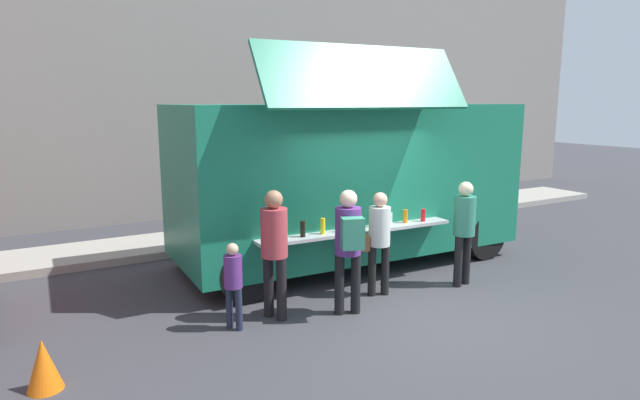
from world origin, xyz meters
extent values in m
plane|color=#38383D|center=(0.00, 0.00, 0.00)|extent=(60.00, 60.00, 0.00)
cube|color=#9E998E|center=(-3.46, 5.18, 0.07)|extent=(28.00, 1.60, 0.15)
cube|color=gray|center=(-2.46, 9.08, 5.40)|extent=(32.00, 2.40, 10.79)
cube|color=#197655|center=(0.54, 2.58, 1.60)|extent=(6.24, 2.66, 2.60)
cube|color=#197655|center=(-0.13, 1.07, 3.31)|extent=(3.41, 0.80, 0.96)
cube|color=black|center=(-0.12, 1.44, 1.91)|extent=(3.22, 0.21, 1.17)
cube|color=#B7B7BC|center=(-0.13, 1.23, 0.95)|extent=(3.39, 0.47, 0.05)
cylinder|color=yellow|center=(-1.39, 1.32, 1.07)|extent=(0.08, 0.08, 0.20)
cylinder|color=black|center=(-1.10, 1.24, 1.09)|extent=(0.08, 0.08, 0.24)
cylinder|color=yellow|center=(-0.75, 1.25, 1.09)|extent=(0.07, 0.07, 0.24)
cylinder|color=yellow|center=(-0.43, 1.20, 1.07)|extent=(0.07, 0.07, 0.20)
cylinder|color=orange|center=(-0.11, 1.25, 1.06)|extent=(0.07, 0.07, 0.18)
cylinder|color=silver|center=(0.21, 1.24, 1.08)|extent=(0.07, 0.07, 0.21)
cylinder|color=silver|center=(0.51, 1.24, 1.07)|extent=(0.07, 0.07, 0.20)
cylinder|color=orange|center=(0.82, 1.23, 1.08)|extent=(0.08, 0.08, 0.22)
cylinder|color=red|center=(1.14, 1.16, 1.08)|extent=(0.08, 0.08, 0.21)
cube|color=black|center=(3.56, 2.47, 2.07)|extent=(0.15, 2.08, 1.14)
cylinder|color=black|center=(2.95, 3.57, 0.45)|extent=(0.90, 0.28, 0.90)
cylinder|color=black|center=(2.88, 1.42, 0.45)|extent=(0.90, 0.28, 0.90)
cylinder|color=black|center=(-1.80, 3.74, 0.45)|extent=(0.90, 0.28, 0.90)
cylinder|color=black|center=(-1.87, 1.59, 0.45)|extent=(0.90, 0.28, 0.90)
cone|color=orange|center=(-4.64, 0.31, 0.28)|extent=(0.36, 0.36, 0.55)
cylinder|color=#2C5E37|center=(4.67, 4.88, 0.51)|extent=(0.60, 0.60, 1.02)
cylinder|color=black|center=(-0.10, 0.86, 0.39)|extent=(0.13, 0.13, 0.79)
cylinder|color=black|center=(0.10, 0.80, 0.39)|extent=(0.13, 0.13, 0.79)
cylinder|color=silver|center=(0.00, 0.83, 1.09)|extent=(0.33, 0.33, 0.60)
sphere|color=#D7A187|center=(0.00, 0.83, 1.50)|extent=(0.22, 0.22, 0.22)
cube|color=brown|center=(-0.25, 0.91, 0.84)|extent=(0.22, 0.19, 0.23)
cylinder|color=black|center=(-0.92, 0.49, 0.43)|extent=(0.14, 0.14, 0.87)
cylinder|color=black|center=(-0.71, 0.41, 0.43)|extent=(0.14, 0.14, 0.87)
cylinder|color=#5A2C77|center=(-0.82, 0.45, 1.19)|extent=(0.36, 0.36, 0.66)
sphere|color=beige|center=(-0.82, 0.45, 1.64)|extent=(0.24, 0.24, 0.24)
cube|color=#328265|center=(-0.91, 0.20, 1.23)|extent=(0.34, 0.28, 0.42)
cylinder|color=black|center=(-1.81, 0.92, 0.44)|extent=(0.14, 0.14, 0.88)
cylinder|color=black|center=(-1.72, 0.71, 0.44)|extent=(0.14, 0.14, 0.88)
cylinder|color=#AC3940|center=(-1.76, 0.81, 1.21)|extent=(0.36, 0.36, 0.66)
sphere|color=#A47453|center=(-1.76, 0.81, 1.67)|extent=(0.25, 0.25, 0.25)
cylinder|color=black|center=(1.33, 0.50, 0.42)|extent=(0.13, 0.13, 0.84)
cylinder|color=black|center=(1.55, 0.54, 0.42)|extent=(0.13, 0.13, 0.84)
cylinder|color=#307D64|center=(1.44, 0.52, 1.15)|extent=(0.35, 0.35, 0.63)
sphere|color=beige|center=(1.44, 0.52, 1.58)|extent=(0.23, 0.23, 0.23)
cylinder|color=#1E2537|center=(-2.43, 0.82, 0.29)|extent=(0.09, 0.09, 0.57)
cylinder|color=#1E2537|center=(-2.35, 0.69, 0.29)|extent=(0.09, 0.09, 0.57)
cylinder|color=#582B74|center=(-2.39, 0.75, 0.79)|extent=(0.24, 0.24, 0.43)
sphere|color=tan|center=(-2.39, 0.75, 1.08)|extent=(0.16, 0.16, 0.16)
camera|label=1|loc=(-4.73, -5.54, 2.95)|focal=30.05mm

